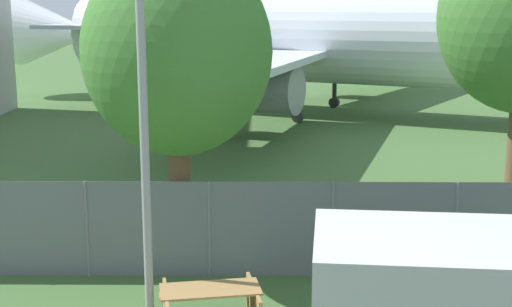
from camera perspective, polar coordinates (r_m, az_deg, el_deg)
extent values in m
cylinder|color=slate|center=(15.27, -13.36, -5.90)|extent=(0.07, 0.07, 2.04)
cylinder|color=slate|center=(14.87, -3.74, -6.08)|extent=(0.07, 0.07, 2.04)
cylinder|color=slate|center=(14.90, 6.12, -6.08)|extent=(0.07, 0.07, 2.04)
cylinder|color=slate|center=(15.36, 15.66, -5.91)|extent=(0.07, 0.07, 2.04)
cube|color=slate|center=(14.87, -3.74, -6.08)|extent=(56.00, 0.01, 2.04)
cylinder|color=white|center=(36.13, 7.33, 9.17)|extent=(29.77, 16.68, 4.59)
cone|color=white|center=(45.02, -15.61, 9.35)|extent=(6.92, 6.12, 4.13)
cube|color=white|center=(45.38, 8.96, 8.79)|extent=(10.94, 13.93, 0.30)
cylinder|color=#939399|center=(43.60, 7.64, 7.15)|extent=(4.61, 3.57, 2.07)
cube|color=white|center=(28.21, -1.35, 7.12)|extent=(7.93, 14.40, 0.30)
cylinder|color=#939399|center=(30.36, -0.33, 5.22)|extent=(4.61, 3.57, 2.07)
cube|color=white|center=(42.40, -11.17, 10.05)|extent=(7.48, 10.72, 0.20)
cylinder|color=#2D2D33|center=(39.47, 6.29, 4.87)|extent=(0.24, 0.24, 1.65)
cylinder|color=#2D2D33|center=(39.54, 6.27, 4.09)|extent=(0.63, 0.50, 0.56)
cylinder|color=#2D2D33|center=(34.33, 3.37, 3.87)|extent=(0.24, 0.24, 1.65)
cylinder|color=#2D2D33|center=(34.41, 3.36, 2.97)|extent=(0.63, 0.50, 0.56)
cube|color=#A37A47|center=(12.62, -3.68, -10.79)|extent=(1.84, 1.05, 0.04)
cube|color=#A37A47|center=(13.25, -3.92, -11.06)|extent=(1.76, 0.58, 0.04)
cube|color=#A37A47|center=(12.86, -0.17, -12.12)|extent=(0.30, 1.39, 0.74)
cylinder|color=brown|center=(15.28, -6.05, -3.77)|extent=(0.47, 0.47, 2.99)
ellipsoid|color=#427A33|center=(14.74, -6.32, 8.11)|extent=(3.89, 3.89, 4.28)
cylinder|color=#99999E|center=(12.56, -9.05, 4.98)|extent=(0.16, 0.16, 8.25)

